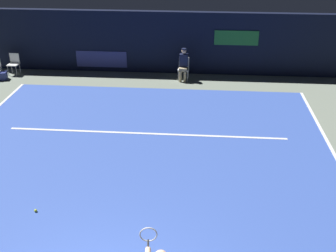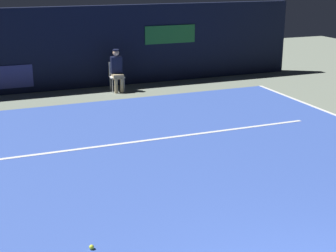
{
  "view_description": "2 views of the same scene",
  "coord_description": "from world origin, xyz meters",
  "views": [
    {
      "loc": [
        1.62,
        -4.45,
        6.06
      ],
      "look_at": [
        0.81,
        5.46,
        1.04
      ],
      "focal_mm": 44.52,
      "sensor_mm": 36.0,
      "label": 1
    },
    {
      "loc": [
        -3.27,
        -3.07,
        3.69
      ],
      "look_at": [
        0.07,
        5.33,
        0.83
      ],
      "focal_mm": 53.17,
      "sensor_mm": 36.0,
      "label": 2
    }
  ],
  "objects": [
    {
      "name": "line_service",
      "position": [
        0.0,
        6.91,
        0.01
      ],
      "size": [
        8.66,
        0.1,
        0.01
      ],
      "primitive_type": "cube",
      "color": "white",
      "rests_on": "court_surface"
    },
    {
      "name": "ground_plane",
      "position": [
        0.0,
        4.86,
        0.0
      ],
      "size": [
        31.55,
        31.55,
        0.0
      ],
      "primitive_type": "plane",
      "color": "gray"
    },
    {
      "name": "back_wall",
      "position": [
        -0.0,
        12.73,
        1.3
      ],
      "size": [
        15.18,
        0.33,
        2.6
      ],
      "color": "black",
      "rests_on": "ground"
    },
    {
      "name": "courtside_chair_far",
      "position": [
        -6.3,
        11.93,
        0.5
      ],
      "size": [
        0.46,
        0.44,
        0.88
      ],
      "color": "white",
      "rests_on": "ground"
    },
    {
      "name": "tennis_ball",
      "position": [
        -2.02,
        2.9,
        0.05
      ],
      "size": [
        0.07,
        0.07,
        0.07
      ],
      "primitive_type": "sphere",
      "color": "#CCE033",
      "rests_on": "court_surface"
    },
    {
      "name": "court_surface",
      "position": [
        0.0,
        4.86,
        0.01
      ],
      "size": [
        11.11,
        11.72,
        0.01
      ],
      "primitive_type": "cube",
      "color": "#3856B2",
      "rests_on": "ground"
    },
    {
      "name": "line_judge_on_chair",
      "position": [
        0.92,
        11.79,
        0.69
      ],
      "size": [
        0.46,
        0.55,
        1.32
      ],
      "color": "white",
      "rests_on": "ground"
    }
  ]
}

